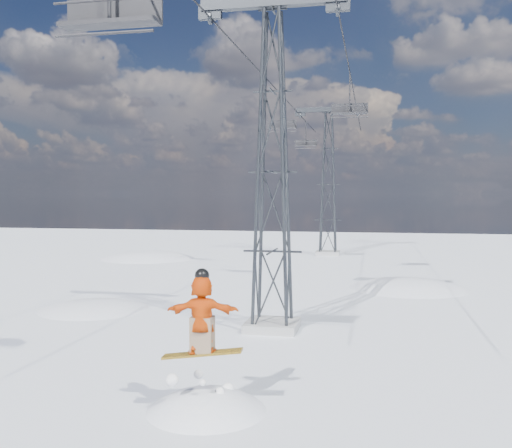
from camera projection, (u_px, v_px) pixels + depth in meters
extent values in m
plane|color=white|center=(171.00, 414.00, 12.24)|extent=(120.00, 120.00, 0.00)
sphere|color=white|center=(150.00, 397.00, 42.59)|extent=(22.00, 22.00, 22.00)
cube|color=#999999|center=(272.00, 325.00, 19.90)|extent=(1.80, 1.80, 0.30)
cube|color=#2C3034|center=(273.00, 2.00, 19.32)|extent=(5.00, 0.35, 0.35)
cube|color=#2C3034|center=(210.00, 12.00, 19.77)|extent=(0.80, 0.25, 0.50)
cube|color=#2C3034|center=(338.00, 4.00, 18.89)|extent=(0.80, 0.25, 0.50)
cube|color=#999999|center=(328.00, 253.00, 44.35)|extent=(1.80, 1.80, 0.30)
cube|color=#2C3034|center=(329.00, 109.00, 43.77)|extent=(5.00, 0.35, 0.35)
cube|color=#2C3034|center=(300.00, 113.00, 44.23)|extent=(0.80, 0.25, 0.50)
cube|color=#2C3034|center=(358.00, 111.00, 43.34)|extent=(0.80, 0.25, 0.50)
cylinder|color=black|center=(269.00, 82.00, 31.03)|extent=(0.06, 51.00, 0.06)
cylinder|color=black|center=(351.00, 79.00, 30.15)|extent=(0.06, 51.00, 0.06)
cube|color=gold|center=(202.00, 354.00, 12.12)|extent=(1.74, 0.47, 0.25)
imported|color=#E64D0A|center=(202.00, 314.00, 12.07)|extent=(1.61, 0.73, 1.67)
cube|color=#7B634C|center=(202.00, 335.00, 12.10)|extent=(0.52, 0.43, 0.77)
sphere|color=black|center=(202.00, 276.00, 12.03)|extent=(0.31, 0.31, 0.31)
cube|color=black|center=(110.00, 24.00, 12.27)|extent=(2.23, 0.50, 0.09)
cube|color=black|center=(114.00, 12.00, 12.49)|extent=(2.23, 0.07, 0.61)
cylinder|color=black|center=(104.00, 33.00, 12.01)|extent=(2.23, 0.07, 0.07)
cylinder|color=black|center=(102.00, 0.00, 11.92)|extent=(2.23, 0.06, 0.06)
cylinder|color=black|center=(350.00, 93.00, 28.68)|extent=(0.07, 0.07, 2.03)
cube|color=black|center=(350.00, 113.00, 28.73)|extent=(1.85, 0.42, 0.07)
cube|color=black|center=(350.00, 108.00, 28.92)|extent=(1.85, 0.06, 0.51)
cylinder|color=black|center=(349.00, 117.00, 28.52)|extent=(1.85, 0.06, 0.06)
cylinder|color=black|center=(349.00, 106.00, 28.45)|extent=(1.85, 0.05, 0.05)
cylinder|color=black|center=(281.00, 112.00, 35.20)|extent=(0.07, 0.07, 2.04)
cube|color=black|center=(281.00, 128.00, 35.26)|extent=(1.85, 0.42, 0.07)
cube|color=black|center=(282.00, 124.00, 35.44)|extent=(1.85, 0.06, 0.51)
cylinder|color=black|center=(281.00, 132.00, 35.04)|extent=(1.85, 0.06, 0.06)
cylinder|color=black|center=(281.00, 122.00, 34.97)|extent=(1.85, 0.05, 0.05)
cylinder|color=black|center=(306.00, 134.00, 47.92)|extent=(0.07, 0.07, 2.04)
cube|color=black|center=(306.00, 146.00, 47.97)|extent=(1.85, 0.42, 0.07)
cube|color=black|center=(306.00, 143.00, 48.16)|extent=(1.85, 0.06, 0.51)
cylinder|color=black|center=(305.00, 148.00, 47.76)|extent=(1.85, 0.06, 0.06)
cylinder|color=black|center=(305.00, 142.00, 47.69)|extent=(1.85, 0.05, 0.05)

